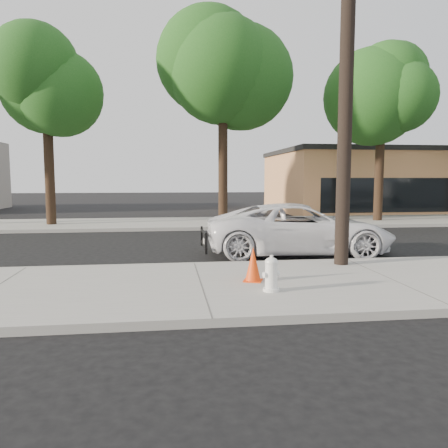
{
  "coord_description": "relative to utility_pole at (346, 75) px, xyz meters",
  "views": [
    {
      "loc": [
        -0.66,
        -12.87,
        2.25
      ],
      "look_at": [
        0.91,
        -0.94,
        1.0
      ],
      "focal_mm": 35.0,
      "sensor_mm": 36.0,
      "label": 1
    }
  ],
  "objects": [
    {
      "name": "ground",
      "position": [
        -3.6,
        2.7,
        -4.7
      ],
      "size": [
        120.0,
        120.0,
        0.0
      ],
      "primitive_type": "plane",
      "color": "black",
      "rests_on": "ground"
    },
    {
      "name": "tree_c",
      "position": [
        -1.38,
        10.34,
        2.21
      ],
      "size": [
        4.96,
        4.8,
        9.55
      ],
      "color": "black",
      "rests_on": "far_sidewalk"
    },
    {
      "name": "traffic_cone",
      "position": [
        -2.51,
        -1.48,
        -4.2
      ],
      "size": [
        0.47,
        0.47,
        0.71
      ],
      "rotation": [
        0.0,
        0.0,
        -0.35
      ],
      "color": "#F13F0C",
      "rests_on": "near_sidewalk"
    },
    {
      "name": "police_cruiser",
      "position": [
        -0.36,
        2.33,
        -3.94
      ],
      "size": [
        5.65,
        2.92,
        1.52
      ],
      "primitive_type": "imported",
      "rotation": [
        0.0,
        0.0,
        1.5
      ],
      "color": "white",
      "rests_on": "ground"
    },
    {
      "name": "far_sidewalk",
      "position": [
        -3.6,
        11.2,
        -4.62
      ],
      "size": [
        90.0,
        5.0,
        0.15
      ],
      "primitive_type": "cube",
      "color": "gray",
      "rests_on": "ground"
    },
    {
      "name": "fire_hydrant",
      "position": [
        -2.34,
        -2.33,
        -4.24
      ],
      "size": [
        0.35,
        0.31,
        0.64
      ],
      "rotation": [
        0.0,
        0.0,
        0.31
      ],
      "color": "white",
      "rests_on": "near_sidewalk"
    },
    {
      "name": "utility_pole",
      "position": [
        0.0,
        0.0,
        0.0
      ],
      "size": [
        1.4,
        0.34,
        9.0
      ],
      "color": "black",
      "rests_on": "near_sidewalk"
    },
    {
      "name": "curb_near",
      "position": [
        -3.6,
        0.6,
        -4.62
      ],
      "size": [
        90.0,
        0.12,
        0.16
      ],
      "primitive_type": "cube",
      "color": "#9E9B93",
      "rests_on": "ground"
    },
    {
      "name": "tree_b",
      "position": [
        -9.41,
        10.76,
        1.45
      ],
      "size": [
        4.34,
        4.2,
        8.45
      ],
      "color": "black",
      "rests_on": "far_sidewalk"
    },
    {
      "name": "near_sidewalk",
      "position": [
        -3.6,
        -1.6,
        -4.62
      ],
      "size": [
        90.0,
        4.4,
        0.15
      ],
      "primitive_type": "cube",
      "color": "gray",
      "rests_on": "ground"
    },
    {
      "name": "tree_d",
      "position": [
        6.6,
        10.65,
        1.67
      ],
      "size": [
        4.5,
        4.35,
        8.75
      ],
      "color": "black",
      "rests_on": "far_sidewalk"
    },
    {
      "name": "building_main",
      "position": [
        12.4,
        18.7,
        -2.7
      ],
      "size": [
        18.0,
        10.0,
        4.0
      ],
      "primitive_type": "cube",
      "color": "tan",
      "rests_on": "ground"
    }
  ]
}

